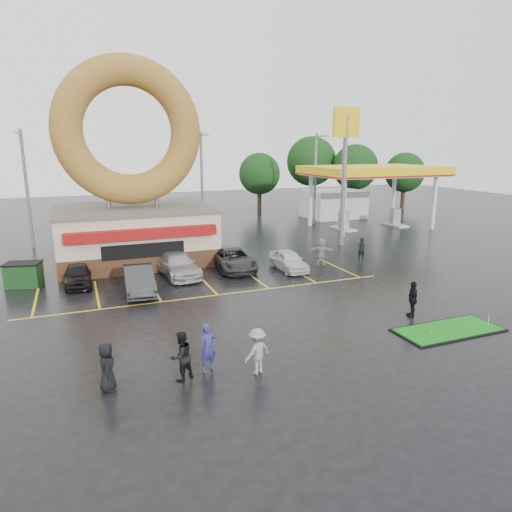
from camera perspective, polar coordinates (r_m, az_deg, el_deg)
name	(u,v)px	position (r m, az deg, el deg)	size (l,w,h in m)	color
ground	(239,316)	(21.49, -2.14, -7.56)	(120.00, 120.00, 0.00)	black
donut_shop	(133,196)	(32.25, -15.16, 7.27)	(10.20, 8.70, 13.50)	#472B19
gas_station	(355,187)	(48.11, 12.22, 8.45)	(12.30, 13.65, 5.90)	silver
shell_sign	(345,151)	(36.63, 11.07, 12.75)	(2.20, 0.36, 10.60)	slate
streetlight_left	(26,186)	(39.08, -26.77, 7.79)	(0.40, 2.21, 9.00)	slate
streetlight_mid	(202,180)	(41.33, -6.75, 9.37)	(0.40, 2.21, 9.00)	slate
streetlight_right	(316,176)	(46.78, 7.47, 9.83)	(0.40, 2.21, 9.00)	slate
tree_far_a	(355,167)	(58.86, 12.28, 10.78)	(5.60, 5.60, 8.00)	#332114
tree_far_b	(405,173)	(60.86, 18.09, 9.89)	(4.90, 4.90, 7.00)	#332114
tree_far_c	(311,161)	(60.20, 6.93, 11.66)	(6.30, 6.30, 9.00)	#332114
tree_far_d	(259,174)	(55.03, 0.44, 10.23)	(4.90, 4.90, 7.00)	#332114
car_black	(78,275)	(27.84, -21.38, -2.24)	(1.44, 3.57, 1.22)	black
car_dgrey	(139,280)	(25.46, -14.41, -2.89)	(1.51, 4.34, 1.43)	#303033
car_silver	(178,265)	(28.27, -9.76, -1.08)	(1.94, 4.76, 1.38)	#AFB0B5
car_grey	(233,259)	(29.27, -2.86, -0.41)	(2.26, 4.89, 1.36)	#2B2B2D
car_white	(289,260)	(29.21, 4.09, -0.54)	(1.52, 3.77, 1.28)	silver
person_blue	(208,348)	(16.34, -6.00, -11.34)	(0.64, 0.42, 1.76)	navy
person_blackjkt	(181,356)	(15.91, -9.33, -12.24)	(0.84, 0.66, 1.73)	black
person_hoodie	(257,351)	(16.14, 0.15, -11.81)	(1.07, 0.61, 1.65)	gray
person_bystander	(107,367)	(15.86, -18.14, -13.06)	(0.80, 0.52, 1.63)	black
person_cameraman	(412,299)	(22.43, 18.97, -5.09)	(1.00, 0.41, 1.70)	black
person_walker_near	(321,252)	(30.49, 8.14, 0.52)	(1.73, 0.55, 1.86)	gray
person_walker_far	(361,249)	(32.72, 13.02, 0.91)	(0.56, 0.37, 1.54)	black
dumpster	(24,275)	(28.91, -27.03, -2.15)	(1.80, 1.20, 1.30)	#19431C
putting_green	(448,330)	(21.56, 22.90, -8.50)	(4.75, 2.08, 0.59)	black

